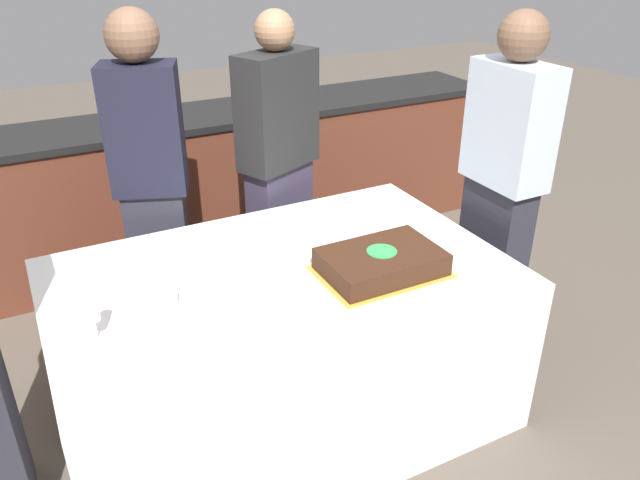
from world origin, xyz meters
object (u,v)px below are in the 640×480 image
Objects in this scene: wine_glass at (92,309)px; person_standing_back at (151,181)px; cake at (381,262)px; plate_stack at (149,300)px; person_cutting_cake at (279,169)px; person_seated_right at (501,190)px.

person_standing_back is (0.43, 0.92, 0.04)m from wine_glass.
wine_glass reaches higher than cake.
plate_stack is 0.12× the size of person_standing_back.
plate_stack is at bearing 95.20° from person_standing_back.
person_cutting_cake reaches higher than cake.
person_cutting_cake is at bearing 40.44° from wine_glass.
wine_glass is 1.85m from person_seated_right.
wine_glass is 0.11× the size of person_cutting_cake.
person_seated_right reaches higher than wine_glass.
wine_glass is 1.01m from person_standing_back.
wine_glass reaches higher than plate_stack.
cake is 2.70× the size of wine_glass.
cake reaches higher than plate_stack.
cake is 2.43× the size of plate_stack.
cake is 0.98m from person_cutting_cake.
cake is 0.30× the size of person_seated_right.
person_cutting_cake is at bearing -136.10° from person_seated_right.
cake is 1.18m from person_standing_back.
person_cutting_cake is (-0.00, 0.98, 0.06)m from cake.
wine_glass is at bearing -86.19° from person_seated_right.
plate_stack is 0.24m from wine_glass.
person_cutting_cake is (0.88, 0.82, 0.07)m from plate_stack.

